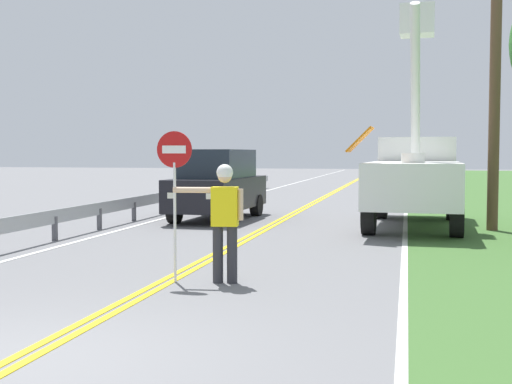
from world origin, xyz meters
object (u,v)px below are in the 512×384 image
Objects in this scene: utility_bucket_truck at (415,174)px; stop_sign_paddle at (175,172)px; utility_pole_near at (495,57)px; flagger_worker at (224,215)px; oncoming_suv_nearest at (218,184)px.

stop_sign_paddle is at bearing -111.81° from utility_bucket_truck.
utility_pole_near reaches higher than stop_sign_paddle.
utility_pole_near reaches higher than flagger_worker.
utility_bucket_truck reaches higher than flagger_worker.
stop_sign_paddle is 0.34× the size of utility_bucket_truck.
utility_bucket_truck is at bearing 156.03° from utility_pole_near.
stop_sign_paddle is 9.88m from oncoming_suv_nearest.
stop_sign_paddle is at bearing -77.96° from oncoming_suv_nearest.
stop_sign_paddle is 0.27× the size of utility_pole_near.
flagger_worker is at bearing -73.55° from oncoming_suv_nearest.
flagger_worker is 9.65m from utility_bucket_truck.
utility_bucket_truck is (2.95, 9.18, 0.38)m from flagger_worker.
oncoming_suv_nearest is 0.55× the size of utility_pole_near.
oncoming_suv_nearest is at bearing 170.92° from utility_pole_near.
stop_sign_paddle reaches higher than oncoming_suv_nearest.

